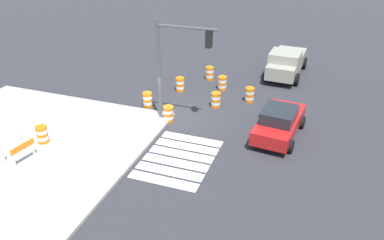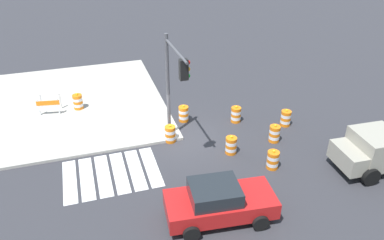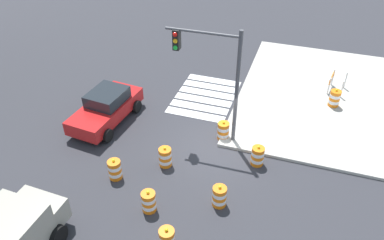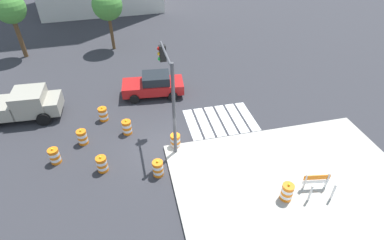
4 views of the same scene
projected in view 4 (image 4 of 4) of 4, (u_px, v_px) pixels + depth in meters
ground_plane at (164, 148)px, 17.81m from camera, size 120.00×120.00×0.00m
sidewalk_corner at (312, 212)px, 14.20m from camera, size 12.00×12.00×0.15m
crosswalk_stripes at (220, 120)px, 19.93m from camera, size 4.35×3.20×0.02m
sports_car at (154, 85)px, 21.94m from camera, size 4.46×2.46×1.63m
pickup_truck at (22, 105)px, 19.61m from camera, size 5.24×2.54×1.92m
traffic_barrel_near_corner at (82, 137)px, 17.88m from camera, size 0.56×0.56×1.02m
traffic_barrel_crosswalk_end at (102, 164)px, 16.14m from camera, size 0.56×0.56×1.02m
traffic_barrel_median_near at (158, 168)px, 15.89m from camera, size 0.56×0.56×1.02m
traffic_barrel_median_far at (103, 114)px, 19.71m from camera, size 0.56×0.56×1.02m
traffic_barrel_far_curb at (175, 141)px, 17.59m from camera, size 0.56×0.56×1.02m
traffic_barrel_lane_center at (127, 127)px, 18.62m from camera, size 0.56×0.56×1.02m
traffic_barrel_opposite_curb at (55, 156)px, 16.63m from camera, size 0.56×0.56×1.02m
traffic_barrel_on_sidewalk at (287, 192)px, 14.46m from camera, size 0.56×0.56×1.02m
construction_barricade at (317, 182)px, 14.77m from camera, size 1.35×0.97×1.00m
traffic_light_pole at (169, 84)px, 15.97m from camera, size 0.47×3.29×5.50m
street_tree_streetside_near at (107, 6)px, 26.46m from camera, size 2.60×2.60×5.30m
street_tree_streetside_mid at (10, 9)px, 24.96m from camera, size 2.53×2.53×5.55m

